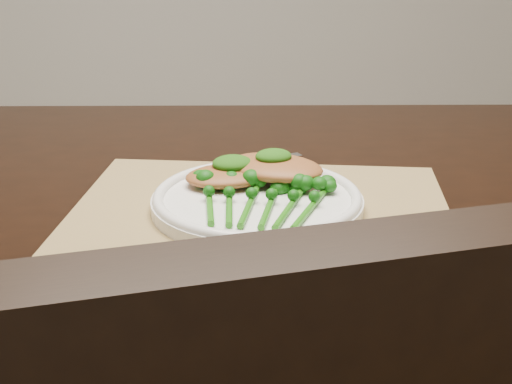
{
  "coord_description": "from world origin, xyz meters",
  "views": [
    {
      "loc": [
        -0.14,
        -0.95,
        1.11
      ],
      "look_at": [
        -0.0,
        -0.11,
        0.78
      ],
      "focal_mm": 50.0,
      "sensor_mm": 36.0,
      "label": 1
    }
  ],
  "objects": [
    {
      "name": "pesto_dollop_right",
      "position": [
        0.03,
        -0.04,
        0.81
      ],
      "size": [
        0.05,
        0.04,
        0.02
      ],
      "primitive_type": "ellipsoid",
      "color": "#154309",
      "rests_on": "chicken_fillet_right"
    },
    {
      "name": "chicken_fillet_left",
      "position": [
        -0.03,
        -0.05,
        0.78
      ],
      "size": [
        0.13,
        0.1,
        0.02
      ],
      "primitive_type": "ellipsoid",
      "rotation": [
        0.0,
        0.0,
        0.12
      ],
      "color": "#9B5C2D",
      "rests_on": "dinner_plate"
    },
    {
      "name": "dinner_plate",
      "position": [
        -0.0,
        -0.1,
        0.77
      ],
      "size": [
        0.27,
        0.27,
        0.02
      ],
      "color": "white",
      "rests_on": "placemat"
    },
    {
      "name": "broccolini_bundle",
      "position": [
        -0.01,
        -0.14,
        0.77
      ],
      "size": [
        0.19,
        0.2,
        0.04
      ],
      "rotation": [
        0.0,
        0.0,
        -0.3
      ],
      "color": "#1C650D",
      "rests_on": "dinner_plate"
    },
    {
      "name": "chicken_fillet_right",
      "position": [
        0.03,
        -0.04,
        0.79
      ],
      "size": [
        0.17,
        0.16,
        0.03
      ],
      "primitive_type": "ellipsoid",
      "rotation": [
        0.0,
        0.0,
        -0.57
      ],
      "color": "#9B5C2D",
      "rests_on": "dinner_plate"
    },
    {
      "name": "pesto_dollop_left",
      "position": [
        -0.03,
        -0.04,
        0.8
      ],
      "size": [
        0.06,
        0.05,
        0.02
      ],
      "primitive_type": "ellipsoid",
      "color": "#154309",
      "rests_on": "chicken_fillet_left"
    },
    {
      "name": "placemat",
      "position": [
        0.0,
        -0.1,
        0.75
      ],
      "size": [
        0.56,
        0.47,
        0.0
      ],
      "primitive_type": "cube",
      "rotation": [
        0.0,
        0.0,
        -0.25
      ],
      "color": "#967C4C",
      "rests_on": "dining_table"
    },
    {
      "name": "knife",
      "position": [
        -0.01,
        0.07,
        0.76
      ],
      "size": [
        0.19,
        0.07,
        0.01
      ],
      "rotation": [
        0.0,
        0.0,
        0.3
      ],
      "color": "silver",
      "rests_on": "placemat"
    },
    {
      "name": "fork",
      "position": [
        -0.01,
        -0.25,
        0.76
      ],
      "size": [
        0.18,
        0.04,
        0.01
      ],
      "rotation": [
        0.0,
        0.0,
        -0.13
      ],
      "color": "silver",
      "rests_on": "placemat"
    }
  ]
}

